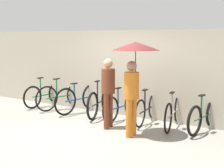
% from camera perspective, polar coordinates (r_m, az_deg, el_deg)
% --- Properties ---
extents(ground_plane, '(30.00, 30.00, 0.00)m').
position_cam_1_polar(ground_plane, '(7.10, -4.53, -9.07)').
color(ground_plane, gray).
extents(back_wall, '(13.72, 0.12, 2.34)m').
position_cam_1_polar(back_wall, '(8.47, 3.30, 1.91)').
color(back_wall, '#B2A893').
rests_on(back_wall, ground).
extents(parked_bicycle_0, '(0.44, 1.70, 1.10)m').
position_cam_1_polar(parked_bicycle_0, '(10.03, -12.11, -1.85)').
color(parked_bicycle_0, black).
rests_on(parked_bicycle_0, ground).
extents(parked_bicycle_1, '(0.59, 1.81, 1.08)m').
position_cam_1_polar(parked_bicycle_1, '(9.54, -9.05, -2.13)').
color(parked_bicycle_1, black).
rests_on(parked_bicycle_1, ground).
extents(parked_bicycle_2, '(0.49, 1.78, 1.07)m').
position_cam_1_polar(parked_bicycle_2, '(9.03, -6.00, -2.65)').
color(parked_bicycle_2, black).
rests_on(parked_bicycle_2, ground).
extents(parked_bicycle_3, '(0.59, 1.79, 1.05)m').
position_cam_1_polar(parked_bicycle_3, '(8.63, -2.20, -3.21)').
color(parked_bicycle_3, black).
rests_on(parked_bicycle_3, ground).
extents(parked_bicycle_4, '(0.44, 1.66, 1.07)m').
position_cam_1_polar(parked_bicycle_4, '(8.24, 1.83, -3.98)').
color(parked_bicycle_4, black).
rests_on(parked_bicycle_4, ground).
extents(parked_bicycle_5, '(0.44, 1.65, 1.07)m').
position_cam_1_polar(parked_bicycle_5, '(7.95, 6.46, -4.44)').
color(parked_bicycle_5, black).
rests_on(parked_bicycle_5, ground).
extents(parked_bicycle_6, '(0.47, 1.76, 1.01)m').
position_cam_1_polar(parked_bicycle_6, '(7.64, 11.15, -5.05)').
color(parked_bicycle_6, black).
rests_on(parked_bicycle_6, ground).
extents(parked_bicycle_7, '(0.44, 1.66, 1.01)m').
position_cam_1_polar(parked_bicycle_7, '(7.49, 16.49, -5.61)').
color(parked_bicycle_7, black).
rests_on(parked_bicycle_7, ground).
extents(pedestrian_leading, '(0.32, 0.32, 1.66)m').
position_cam_1_polar(pedestrian_leading, '(7.30, -0.70, -0.72)').
color(pedestrian_leading, brown).
rests_on(pedestrian_leading, ground).
extents(pedestrian_center, '(1.03, 1.03, 2.05)m').
position_cam_1_polar(pedestrian_center, '(6.68, 4.09, 4.07)').
color(pedestrian_center, '#C66B1E').
rests_on(pedestrian_center, ground).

